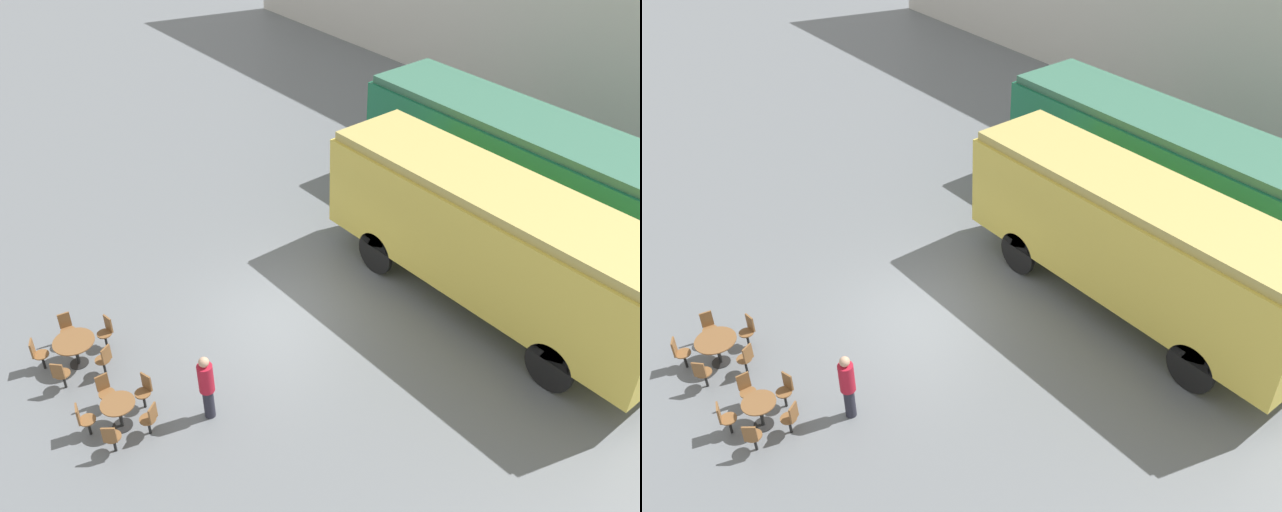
{
  "view_description": "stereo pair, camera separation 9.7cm",
  "coord_description": "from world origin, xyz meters",
  "views": [
    {
      "loc": [
        11.74,
        -8.18,
        11.98
      ],
      "look_at": [
        0.46,
        1.0,
        1.6
      ],
      "focal_mm": 40.0,
      "sensor_mm": 36.0,
      "label": 1
    },
    {
      "loc": [
        11.8,
        -8.1,
        11.98
      ],
      "look_at": [
        0.46,
        1.0,
        1.6
      ],
      "focal_mm": 40.0,
      "sensor_mm": 36.0,
      "label": 2
    }
  ],
  "objects": [
    {
      "name": "ground_plane",
      "position": [
        0.0,
        0.0,
        0.0
      ],
      "size": [
        80.0,
        80.0,
        0.0
      ],
      "primitive_type": "plane",
      "color": "slate"
    },
    {
      "name": "streamlined_locomotive",
      "position": [
        1.94,
        8.17,
        2.07
      ],
      "size": [
        12.76,
        2.71,
        3.48
      ],
      "color": "#196B47",
      "rests_on": "ground_plane"
    },
    {
      "name": "passenger_coach_vintage",
      "position": [
        3.13,
        4.34,
        2.17
      ],
      "size": [
        9.59,
        2.51,
        3.6
      ],
      "color": "#E0C64C",
      "rests_on": "ground_plane"
    },
    {
      "name": "cafe_table_near",
      "position": [
        0.95,
        -4.91,
        0.53
      ],
      "size": [
        0.74,
        0.74,
        0.71
      ],
      "color": "black",
      "rests_on": "ground_plane"
    },
    {
      "name": "cafe_table_mid",
      "position": [
        -1.47,
        -4.84,
        0.59
      ],
      "size": [
        0.97,
        0.97,
        0.72
      ],
      "color": "black",
      "rests_on": "ground_plane"
    },
    {
      "name": "cafe_chair_0",
      "position": [
        1.56,
        -4.5,
        0.51
      ],
      "size": [
        0.4,
        0.4,
        0.87
      ],
      "rotation": [
        0.0,
        0.0,
        3.73
      ],
      "color": "black",
      "rests_on": "ground_plane"
    },
    {
      "name": "cafe_chair_1",
      "position": [
        0.74,
        -4.2,
        0.51
      ],
      "size": [
        0.37,
        0.39,
        0.87
      ],
      "rotation": [
        0.0,
        0.0,
        4.99
      ],
      "color": "black",
      "rests_on": "ground_plane"
    },
    {
      "name": "cafe_chair_2",
      "position": [
        0.2,
        -4.89,
        0.51
      ],
      "size": [
        0.36,
        0.36,
        0.87
      ],
      "rotation": [
        0.0,
        0.0,
        6.25
      ],
      "color": "black",
      "rests_on": "ground_plane"
    },
    {
      "name": "cafe_chair_3",
      "position": [
        0.69,
        -5.61,
        0.51
      ],
      "size": [
        0.37,
        0.39,
        0.87
      ],
      "rotation": [
        0.0,
        0.0,
        7.5
      ],
      "color": "black",
      "rests_on": "ground_plane"
    },
    {
      "name": "cafe_chair_4",
      "position": [
        1.53,
        -5.37,
        0.51
      ],
      "size": [
        0.4,
        0.4,
        0.87
      ],
      "rotation": [
        0.0,
        0.0,
        8.76
      ],
      "color": "black",
      "rests_on": "ground_plane"
    },
    {
      "name": "cafe_chair_5",
      "position": [
        -1.6,
        -4.0,
        0.51
      ],
      "size": [
        0.36,
        0.37,
        0.87
      ],
      "rotation": [
        0.0,
        0.0,
        4.86
      ],
      "color": "black",
      "rests_on": "ground_plane"
    },
    {
      "name": "cafe_chair_6",
      "position": [
        -2.32,
        -4.7,
        0.51
      ],
      "size": [
        0.37,
        0.36,
        0.87
      ],
      "rotation": [
        0.0,
        0.0,
        6.11
      ],
      "color": "black",
      "rests_on": "ground_plane"
    },
    {
      "name": "cafe_chair_7",
      "position": [
        -1.87,
        -5.6,
        0.51
      ],
      "size": [
        0.39,
        0.4,
        0.87
      ],
      "rotation": [
        0.0,
        0.0,
        7.37
      ],
      "color": "black",
      "rests_on": "ground_plane"
    },
    {
      "name": "cafe_chair_8",
      "position": [
        -0.88,
        -5.45,
        0.51
      ],
      "size": [
        0.4,
        0.4,
        0.87
      ],
      "rotation": [
        0.0,
        0.0,
        8.63
      ],
      "color": "black",
      "rests_on": "ground_plane"
    },
    {
      "name": "cafe_chair_9",
      "position": [
        -0.71,
        -4.46,
        0.51
      ],
      "size": [
        0.4,
        0.39,
        0.87
      ],
      "rotation": [
        0.0,
        0.0,
        9.88
      ],
      "color": "black",
      "rests_on": "ground_plane"
    },
    {
      "name": "visitor_person",
      "position": [
        1.89,
        -3.27,
        0.93
      ],
      "size": [
        0.34,
        0.34,
        1.72
      ],
      "color": "#262633",
      "rests_on": "ground_plane"
    }
  ]
}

